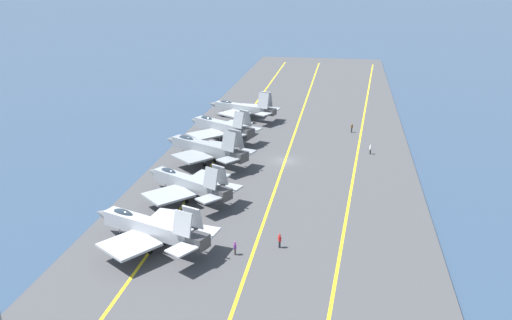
% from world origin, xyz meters
% --- Properties ---
extents(ground_plane, '(2000.00, 2000.00, 0.00)m').
position_xyz_m(ground_plane, '(0.00, 0.00, 0.00)').
color(ground_plane, '#2D425B').
extents(carrier_deck, '(223.64, 42.01, 0.40)m').
position_xyz_m(carrier_deck, '(0.00, 0.00, 0.20)').
color(carrier_deck, '#424244').
rests_on(carrier_deck, ground).
extents(deck_stripe_foul_line, '(200.90, 13.03, 0.01)m').
position_xyz_m(deck_stripe_foul_line, '(0.00, -11.55, 0.40)').
color(deck_stripe_foul_line, yellow).
rests_on(deck_stripe_foul_line, carrier_deck).
extents(deck_stripe_centerline, '(201.28, 0.36, 0.01)m').
position_xyz_m(deck_stripe_centerline, '(0.00, 0.00, 0.40)').
color(deck_stripe_centerline, yellow).
rests_on(deck_stripe_centerline, carrier_deck).
extents(deck_stripe_edge_line, '(201.28, 1.16, 0.01)m').
position_xyz_m(deck_stripe_edge_line, '(0.00, 11.55, 0.40)').
color(deck_stripe_edge_line, yellow).
rests_on(deck_stripe_edge_line, carrier_deck).
extents(parked_jet_nearest, '(13.07, 16.13, 6.05)m').
position_xyz_m(parked_jet_nearest, '(-32.11, 11.71, 2.93)').
color(parked_jet_nearest, '#A8AAAF').
rests_on(parked_jet_nearest, carrier_deck).
extents(parked_jet_second, '(13.56, 15.15, 5.95)m').
position_xyz_m(parked_jet_second, '(-18.04, 11.37, 2.78)').
color(parked_jet_second, gray).
rests_on(parked_jet_second, carrier_deck).
extents(parked_jet_third, '(12.58, 16.80, 6.57)m').
position_xyz_m(parked_jet_third, '(-3.34, 12.74, 3.03)').
color(parked_jet_third, gray).
rests_on(parked_jet_third, carrier_deck).
extents(parked_jet_fourth, '(13.86, 14.99, 6.52)m').
position_xyz_m(parked_jet_fourth, '(9.16, 12.99, 3.10)').
color(parked_jet_fourth, gray).
rests_on(parked_jet_fourth, carrier_deck).
extents(parked_jet_fifth, '(12.09, 16.14, 6.47)m').
position_xyz_m(parked_jet_fifth, '(24.44, 11.80, 2.93)').
color(parked_jet_fifth, '#93999E').
rests_on(parked_jet_fifth, carrier_deck).
extents(crew_brown_vest, '(0.40, 0.46, 1.82)m').
position_xyz_m(crew_brown_vest, '(18.56, -10.89, 1.40)').
color(crew_brown_vest, '#232328').
rests_on(crew_brown_vest, carrier_deck).
extents(crew_white_vest, '(0.45, 0.38, 1.68)m').
position_xyz_m(crew_white_vest, '(5.80, -14.07, 1.32)').
color(crew_white_vest, '#232328').
rests_on(crew_white_vest, carrier_deck).
extents(crew_red_vest, '(0.46, 0.41, 1.76)m').
position_xyz_m(crew_red_vest, '(-29.75, -2.79, 1.37)').
color(crew_red_vest, '#232328').
rests_on(crew_red_vest, carrier_deck).
extents(crew_purple_vest, '(0.45, 0.38, 1.64)m').
position_xyz_m(crew_purple_vest, '(-32.19, 1.90, 1.30)').
color(crew_purple_vest, '#4C473D').
rests_on(crew_purple_vest, carrier_deck).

